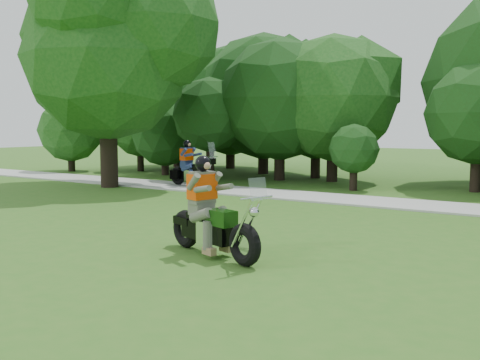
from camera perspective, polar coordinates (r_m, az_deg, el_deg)
The scene contains 6 objects.
ground at distance 10.09m, azimuth 0.37°, elevation -7.97°, with size 100.00×100.00×0.00m, color #31651C.
walkway at distance 17.25m, azimuth 14.95°, elevation -2.32°, with size 60.00×2.20×0.06m, color #A9A9A3.
tree_line at distance 23.46m, azimuth 22.52°, elevation 8.35°, with size 39.80×11.46×7.80m.
big_tree_west at distance 22.14m, azimuth -13.47°, elevation 14.34°, with size 8.64×6.56×9.96m.
chopper_motorcycle at distance 9.95m, azimuth -3.32°, elevation -4.16°, with size 2.55×1.21×1.85m.
touring_motorcycle at distance 21.01m, azimuth -5.40°, elevation 1.14°, with size 2.36×0.87×1.80m.
Camera 1 is at (5.32, -8.24, 2.40)m, focal length 40.00 mm.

